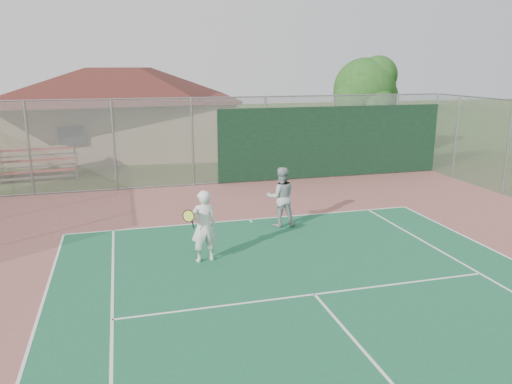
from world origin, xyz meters
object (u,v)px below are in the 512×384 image
clubhouse (122,102)px  tree (366,92)px  player_white_front (204,227)px  bleachers (38,163)px  player_grey_back (281,197)px

clubhouse → tree: clubhouse is taller
player_white_front → bleachers: bearing=-73.3°
bleachers → player_grey_back: size_ratio=1.83×
bleachers → tree: 15.98m
tree → player_grey_back: (-7.73, -9.85, -2.53)m
clubhouse → player_grey_back: (4.30, -14.93, -1.89)m
tree → player_grey_back: tree is taller
player_grey_back → bleachers: bearing=-43.0°
clubhouse → player_white_front: clubhouse is taller
player_white_front → clubhouse: bearing=-92.9°
bleachers → player_grey_back: 12.20m
bleachers → player_white_front: 12.56m
player_white_front → player_grey_back: 3.46m
clubhouse → player_white_front: 17.28m
player_white_front → player_grey_back: player_white_front is taller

